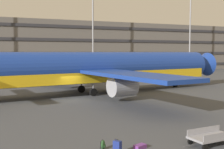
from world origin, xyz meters
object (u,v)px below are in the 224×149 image
at_px(suitcase_upright, 140,147).
at_px(suitcase_large, 117,147).
at_px(baggage_cart, 212,137).
at_px(airliner, 94,69).
at_px(backpack_teal, 103,145).

distance_m(suitcase_upright, suitcase_large, 1.54).
height_order(suitcase_large, baggage_cart, baggage_cart).
distance_m(airliner, suitcase_large, 21.86).
height_order(airliner, baggage_cart, airliner).
height_order(airliner, suitcase_large, airliner).
relative_size(airliner, backpack_teal, 75.48).
xyz_separation_m(airliner, baggage_cart, (-0.61, -21.43, -2.62)).
height_order(backpack_teal, baggage_cart, baggage_cart).
relative_size(backpack_teal, baggage_cart, 0.16).
bearing_deg(backpack_teal, suitcase_upright, -19.75).
height_order(airliner, suitcase_upright, airliner).
bearing_deg(backpack_teal, airliner, 71.93).
bearing_deg(suitcase_upright, suitcase_large, -167.08).
relative_size(suitcase_upright, backpack_teal, 1.42).
height_order(suitcase_large, backpack_teal, suitcase_large).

